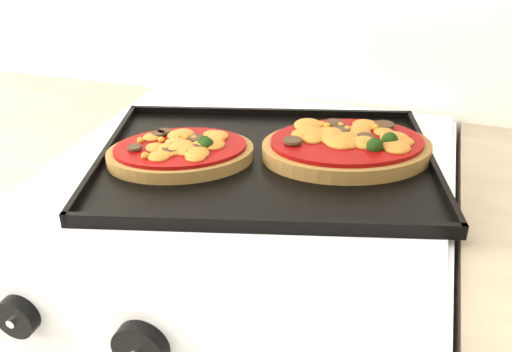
% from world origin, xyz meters
% --- Properties ---
extents(control_panel, '(0.60, 0.02, 0.09)m').
position_xyz_m(control_panel, '(-0.01, 1.39, 0.85)').
color(control_panel, silver).
rests_on(control_panel, stove).
extents(knob_left, '(0.05, 0.02, 0.05)m').
position_xyz_m(knob_left, '(-0.18, 1.37, 0.85)').
color(knob_left, black).
rests_on(knob_left, control_panel).
extents(knob_center, '(0.06, 0.02, 0.06)m').
position_xyz_m(knob_center, '(-0.02, 1.37, 0.85)').
color(knob_center, black).
rests_on(knob_center, control_panel).
extents(baking_tray, '(0.57, 0.48, 0.02)m').
position_xyz_m(baking_tray, '(0.02, 1.71, 0.92)').
color(baking_tray, black).
rests_on(baking_tray, stove).
extents(pizza_left, '(0.26, 0.23, 0.03)m').
position_xyz_m(pizza_left, '(-0.10, 1.67, 0.94)').
color(pizza_left, brown).
rests_on(pizza_left, baking_tray).
extents(pizza_right, '(0.30, 0.26, 0.04)m').
position_xyz_m(pizza_right, '(0.13, 1.76, 0.94)').
color(pizza_right, brown).
rests_on(pizza_right, baking_tray).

